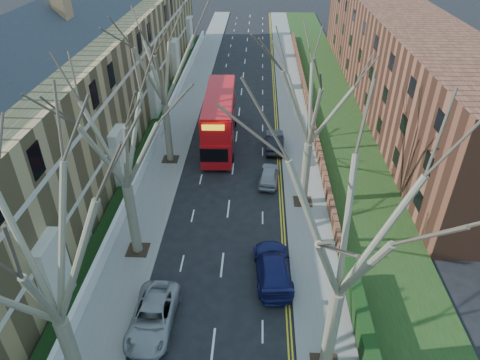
# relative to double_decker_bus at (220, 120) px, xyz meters

# --- Properties ---
(pavement_left) EXTENTS (3.00, 102.00, 0.12)m
(pavement_left) POSITION_rel_double_decker_bus_xyz_m (-4.49, 7.34, -2.30)
(pavement_left) COLOR slate
(pavement_left) RESTS_ON ground
(pavement_right) EXTENTS (3.00, 102.00, 0.12)m
(pavement_right) POSITION_rel_double_decker_bus_xyz_m (7.51, 7.34, -2.30)
(pavement_right) COLOR slate
(pavement_right) RESTS_ON ground
(terrace_left) EXTENTS (9.70, 78.00, 13.60)m
(terrace_left) POSITION_rel_double_decker_bus_xyz_m (-12.14, -0.66, 3.17)
(terrace_left) COLOR #987F4D
(terrace_left) RESTS_ON ground
(flats_right) EXTENTS (13.97, 54.00, 10.00)m
(flats_right) POSITION_rel_double_decker_bus_xyz_m (18.97, 11.34, 2.62)
(flats_right) COLOR brown
(flats_right) RESTS_ON ground
(front_wall_left) EXTENTS (0.30, 78.00, 1.00)m
(front_wall_left) POSITION_rel_double_decker_bus_xyz_m (-6.14, -0.66, -1.74)
(front_wall_left) COLOR white
(front_wall_left) RESTS_ON ground
(grass_verge_right) EXTENTS (6.00, 102.00, 0.06)m
(grass_verge_right) POSITION_rel_double_decker_bus_xyz_m (12.01, 7.34, -2.21)
(grass_verge_right) COLOR #1C3513
(grass_verge_right) RESTS_ON ground
(tree_left_mid) EXTENTS (10.50, 10.50, 14.71)m
(tree_left_mid) POSITION_rel_double_decker_bus_xyz_m (-4.19, -25.66, 7.19)
(tree_left_mid) COLOR #6E654E
(tree_left_mid) RESTS_ON ground
(tree_left_far) EXTENTS (10.15, 10.15, 14.22)m
(tree_left_far) POSITION_rel_double_decker_bus_xyz_m (-4.19, -15.66, 6.88)
(tree_left_far) COLOR #6E654E
(tree_left_far) RESTS_ON ground
(tree_left_dist) EXTENTS (10.50, 10.50, 14.71)m
(tree_left_dist) POSITION_rel_double_decker_bus_xyz_m (-4.19, -3.66, 7.19)
(tree_left_dist) COLOR #6E654E
(tree_left_dist) RESTS_ON ground
(tree_right_mid) EXTENTS (10.50, 10.50, 14.71)m
(tree_right_mid) POSITION_rel_double_decker_bus_xyz_m (7.21, -23.66, 7.19)
(tree_right_mid) COLOR #6E654E
(tree_right_mid) RESTS_ON ground
(tree_right_far) EXTENTS (10.15, 10.15, 14.22)m
(tree_right_far) POSITION_rel_double_decker_bus_xyz_m (7.21, -9.66, 6.88)
(tree_right_far) COLOR #6E654E
(tree_right_far) RESTS_ON ground
(double_decker_bus) EXTENTS (3.12, 11.57, 4.79)m
(double_decker_bus) POSITION_rel_double_decker_bus_xyz_m (0.00, 0.00, 0.00)
(double_decker_bus) COLOR red
(double_decker_bus) RESTS_ON ground
(car_left_far) EXTENTS (2.39, 5.02, 1.38)m
(car_left_far) POSITION_rel_double_decker_bus_xyz_m (-1.86, -21.52, -1.67)
(car_left_far) COLOR #99999E
(car_left_far) RESTS_ON ground
(car_right_near) EXTENTS (2.60, 5.46, 1.54)m
(car_right_near) POSITION_rel_double_decker_bus_xyz_m (4.73, -17.53, -1.59)
(car_right_near) COLOR #171B53
(car_right_near) RESTS_ON ground
(car_right_mid) EXTENTS (1.95, 4.04, 1.33)m
(car_right_mid) POSITION_rel_double_decker_bus_xyz_m (4.62, -6.74, -1.70)
(car_right_mid) COLOR #919399
(car_right_mid) RESTS_ON ground
(car_right_far) EXTENTS (1.63, 4.60, 1.51)m
(car_right_far) POSITION_rel_double_decker_bus_xyz_m (5.21, -0.92, -1.61)
(car_right_far) COLOR black
(car_right_far) RESTS_ON ground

